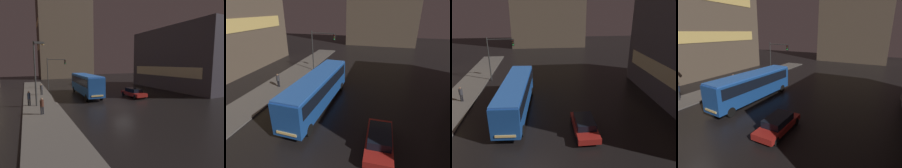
{
  "view_description": "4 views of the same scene",
  "coord_description": "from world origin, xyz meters",
  "views": [
    {
      "loc": [
        -10.49,
        -17.98,
        5.25
      ],
      "look_at": [
        2.58,
        8.47,
        1.72
      ],
      "focal_mm": 28.0,
      "sensor_mm": 36.0,
      "label": 1
    },
    {
      "loc": [
        4.1,
        -5.68,
        9.37
      ],
      "look_at": [
        -0.66,
        12.45,
        1.22
      ],
      "focal_mm": 28.0,
      "sensor_mm": 36.0,
      "label": 2
    },
    {
      "loc": [
        0.96,
        -11.75,
        10.95
      ],
      "look_at": [
        3.3,
        11.0,
        2.23
      ],
      "focal_mm": 35.0,
      "sensor_mm": 36.0,
      "label": 3
    },
    {
      "loc": [
        11.6,
        -6.21,
        8.08
      ],
      "look_at": [
        1.58,
        11.91,
        1.85
      ],
      "focal_mm": 28.0,
      "sensor_mm": 36.0,
      "label": 4
    }
  ],
  "objects": [
    {
      "name": "pedestrian_mid",
      "position": [
        -8.38,
        12.08,
        1.2
      ],
      "size": [
        0.44,
        0.44,
        1.73
      ],
      "rotation": [
        0.0,
        0.0,
        4.66
      ],
      "color": "black",
      "rests_on": "sidewalk_left"
    },
    {
      "name": "bus_near",
      "position": [
        -1.86,
        9.07,
        2.1
      ],
      "size": [
        2.99,
        11.75,
        3.41
      ],
      "rotation": [
        0.0,
        0.0,
        3.09
      ],
      "color": "#194793",
      "rests_on": "ground"
    },
    {
      "name": "street_lamp_sidewalk",
      "position": [
        -9.29,
        4.47,
        5.2
      ],
      "size": [
        1.25,
        0.36,
        7.63
      ],
      "color": "#2D2D2D",
      "rests_on": "sidewalk_left"
    },
    {
      "name": "traffic_light_main",
      "position": [
        -5.26,
        19.36,
        4.3
      ],
      "size": [
        3.75,
        0.35,
        6.3
      ],
      "color": "#2D2D2D",
      "rests_on": "ground"
    },
    {
      "name": "sidewalk_left",
      "position": [
        -9.0,
        10.0,
        0.07
      ],
      "size": [
        4.0,
        48.0,
        0.15
      ],
      "color": "#56514C",
      "rests_on": "ground"
    },
    {
      "name": "car_taxi",
      "position": [
        4.46,
        4.66,
        0.72
      ],
      "size": [
        1.95,
        4.73,
        1.37
      ],
      "rotation": [
        0.0,
        0.0,
        3.15
      ],
      "color": "maroon",
      "rests_on": "ground"
    },
    {
      "name": "pedestrian_far",
      "position": [
        -9.22,
        0.39,
        1.13
      ],
      "size": [
        0.37,
        0.37,
        1.68
      ],
      "rotation": [
        0.0,
        0.0,
        3.11
      ],
      "color": "black",
      "rests_on": "sidewalk_left"
    },
    {
      "name": "building_far_backdrop",
      "position": [
        2.82,
        47.97,
        14.08
      ],
      "size": [
        18.07,
        12.0,
        28.15
      ],
      "color": "brown",
      "rests_on": "ground"
    },
    {
      "name": "pedestrian_near",
      "position": [
        -10.32,
        4.96,
        1.18
      ],
      "size": [
        0.44,
        0.44,
        1.75
      ],
      "rotation": [
        0.0,
        0.0,
        1.26
      ],
      "color": "black",
      "rests_on": "sidewalk_left"
    },
    {
      "name": "ground_plane",
      "position": [
        0.0,
        0.0,
        0.0
      ],
      "size": [
        120.0,
        120.0,
        0.0
      ],
      "primitive_type": "plane",
      "color": "black"
    },
    {
      "name": "building_right_block",
      "position": [
        18.83,
        8.65,
        6.1
      ],
      "size": [
        10.07,
        20.68,
        12.21
      ],
      "color": "#423D47",
      "rests_on": "ground"
    }
  ]
}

